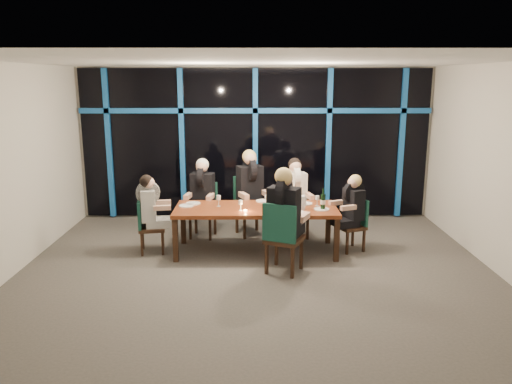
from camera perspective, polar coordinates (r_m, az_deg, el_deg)
room at (r=6.99m, az=0.03°, el=6.71°), size 7.04×7.00×3.02m
window_wall at (r=9.96m, az=-0.01°, el=5.80°), size 6.86×0.43×2.94m
dining_table at (r=8.03m, az=-0.01°, el=-2.25°), size 2.60×1.00×0.75m
chair_far_left at (r=8.96m, az=-5.99°, el=-1.66°), size 0.52×0.52×0.96m
chair_far_mid at (r=9.03m, az=-0.83°, el=-1.14°), size 0.64×0.64×1.05m
chair_far_right at (r=8.92m, az=4.30°, el=-1.67°), size 0.54×0.54×0.97m
chair_end_left at (r=8.24m, az=-12.37°, el=-3.52°), size 0.47×0.47×0.88m
chair_end_right at (r=8.35m, az=11.22°, el=-3.32°), size 0.52×0.52×0.86m
chair_near_mid at (r=7.16m, az=3.01°, el=-4.87°), size 0.65×0.65×1.06m
diner_far_left at (r=8.80m, az=-6.19°, el=0.62°), size 0.52×0.64×0.94m
diner_far_mid at (r=8.86m, az=-0.62°, el=1.34°), size 0.65×0.72×1.03m
diner_far_right at (r=8.76m, az=4.50°, el=0.64°), size 0.54×0.65×0.94m
diner_end_left at (r=8.15m, az=-11.96°, el=-1.14°), size 0.58×0.47×0.86m
diner_end_right at (r=8.22m, az=10.90°, el=-1.07°), size 0.59×0.54×0.84m
diner_near_mid at (r=7.13m, az=3.31°, el=-1.45°), size 0.67×0.73×1.04m
plate_far_left at (r=8.31m, az=-7.19°, el=-1.29°), size 0.24×0.24×0.01m
plate_far_mid at (r=8.40m, az=0.80°, el=-1.02°), size 0.24×0.24×0.01m
plate_far_right at (r=8.27m, az=5.64°, el=-1.31°), size 0.24×0.24×0.01m
plate_end_left at (r=8.16m, az=-7.98°, el=-1.57°), size 0.24×0.24×0.01m
plate_end_right at (r=7.94m, az=7.49°, el=-1.96°), size 0.24×0.24×0.01m
plate_near_mid at (r=7.71m, az=4.73°, el=-2.34°), size 0.24×0.24×0.01m
wine_bottle at (r=7.92m, az=7.66°, el=-1.09°), size 0.08×0.08×0.34m
water_pitcher at (r=7.91m, az=5.24°, el=-1.21°), size 0.13×0.12×0.22m
tea_light at (r=7.75m, az=-1.22°, el=-2.16°), size 0.05×0.05×0.03m
wine_glass_a at (r=7.80m, az=-1.78°, el=-1.26°), size 0.06×0.06×0.17m
wine_glass_b at (r=8.08m, az=1.26°, el=-0.69°), size 0.07×0.07×0.18m
wine_glass_c at (r=8.02m, az=2.91°, el=-0.80°), size 0.07×0.07×0.18m
wine_glass_d at (r=8.07m, az=-4.30°, el=-0.73°), size 0.07×0.07×0.18m
wine_glass_e at (r=8.14m, az=7.01°, el=-0.74°), size 0.07×0.07×0.17m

